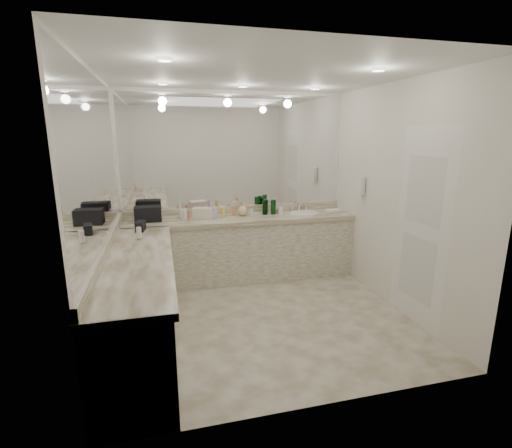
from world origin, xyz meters
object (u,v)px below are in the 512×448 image
object	(u,v)px
soap_bottle_c	(243,209)
black_toiletry_bag	(148,214)
cream_cosmetic_case	(203,213)
soap_bottle_b	(213,211)
sink	(304,214)
soap_bottle_a	(181,212)
wall_phone	(361,185)
hand_towel	(334,211)

from	to	relation	value
soap_bottle_c	black_toiletry_bag	bearing A→B (deg)	-178.54
cream_cosmetic_case	soap_bottle_b	bearing A→B (deg)	3.09
sink	soap_bottle_a	xyz separation A→B (m)	(-1.75, 0.10, 0.10)
wall_phone	sink	bearing A→B (deg)	140.43
soap_bottle_b	soap_bottle_c	xyz separation A→B (m)	(0.44, 0.09, -0.01)
soap_bottle_b	soap_bottle_c	bearing A→B (deg)	11.42
soap_bottle_b	soap_bottle_c	distance (m)	0.45
soap_bottle_a	soap_bottle_c	world-z (taller)	soap_bottle_c
soap_bottle_a	black_toiletry_bag	bearing A→B (deg)	-171.30
soap_bottle_a	soap_bottle_c	bearing A→B (deg)	-2.22
soap_bottle_a	hand_towel	bearing A→B (deg)	-3.30
sink	black_toiletry_bag	distance (m)	2.18
soap_bottle_b	wall_phone	bearing A→B (deg)	-13.89
cream_cosmetic_case	soap_bottle_a	distance (m)	0.30
black_toiletry_bag	soap_bottle_a	xyz separation A→B (m)	(0.43, 0.07, -0.01)
black_toiletry_bag	soap_bottle_a	distance (m)	0.44
black_toiletry_bag	soap_bottle_b	world-z (taller)	soap_bottle_b
black_toiletry_bag	soap_bottle_b	size ratio (longest dim) A/B	1.58
hand_towel	soap_bottle_b	world-z (taller)	soap_bottle_b
soap_bottle_a	soap_bottle_b	distance (m)	0.44
sink	hand_towel	distance (m)	0.46
hand_towel	black_toiletry_bag	bearing A→B (deg)	178.66
wall_phone	cream_cosmetic_case	xyz separation A→B (m)	(-2.07, 0.51, -0.38)
cream_cosmetic_case	soap_bottle_a	size ratio (longest dim) A/B	1.39
cream_cosmetic_case	soap_bottle_a	bearing A→B (deg)	175.92
sink	soap_bottle_c	xyz separation A→B (m)	(-0.89, 0.07, 0.10)
wall_phone	soap_bottle_b	world-z (taller)	wall_phone
sink	soap_bottle_c	size ratio (longest dim) A/B	2.29
wall_phone	cream_cosmetic_case	distance (m)	2.16
soap_bottle_b	hand_towel	bearing A→B (deg)	-0.20
soap_bottle_a	soap_bottle_c	size ratio (longest dim) A/B	0.95
soap_bottle_b	sink	bearing A→B (deg)	0.93
black_toiletry_bag	sink	bearing A→B (deg)	-0.89
sink	soap_bottle_c	bearing A→B (deg)	175.74
black_toiletry_bag	cream_cosmetic_case	world-z (taller)	black_toiletry_bag
wall_phone	black_toiletry_bag	distance (m)	2.86
wall_phone	soap_bottle_c	bearing A→B (deg)	159.29
wall_phone	black_toiletry_bag	size ratio (longest dim) A/B	0.71
cream_cosmetic_case	soap_bottle_c	world-z (taller)	soap_bottle_c
black_toiletry_bag	soap_bottle_c	world-z (taller)	black_toiletry_bag
hand_towel	soap_bottle_a	xyz separation A→B (m)	(-2.21, 0.13, 0.07)
hand_towel	soap_bottle_c	world-z (taller)	soap_bottle_c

